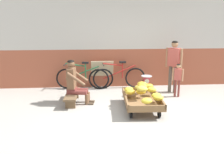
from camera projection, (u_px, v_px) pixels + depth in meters
name	position (u px, v px, depth m)	size (l,w,h in m)	color
ground_plane	(140.00, 122.00, 5.27)	(80.00, 80.00, 0.00)	#A39E93
back_wall	(125.00, 38.00, 7.73)	(16.00, 0.30, 3.09)	#A35138
banana_cart	(142.00, 100.00, 5.91)	(0.89, 1.47, 0.36)	brown
banana_pile	(144.00, 90.00, 5.91)	(0.85, 1.36, 0.26)	yellow
low_bench	(72.00, 96.00, 6.36)	(0.34, 1.11, 0.27)	brown
vendor_seated	(75.00, 82.00, 6.27)	(0.71, 0.54, 1.14)	brown
plastic_crate	(146.00, 91.00, 6.92)	(0.36, 0.28, 0.30)	gold
weighing_scale	(146.00, 81.00, 6.85)	(0.30, 0.30, 0.29)	#28282D
bicycle_near_left	(82.00, 78.00, 7.57)	(1.65, 0.48, 0.86)	black
bicycle_far_left	(119.00, 77.00, 7.66)	(1.66, 0.48, 0.86)	black
sign_board	(102.00, 74.00, 7.79)	(0.70, 0.30, 0.86)	#C6B289
customer_adult	(174.00, 61.00, 7.07)	(0.41, 0.35, 1.53)	brown
customer_child	(178.00, 77.00, 6.77)	(0.28, 0.18, 0.94)	brown
shopping_bag	(153.00, 97.00, 6.50)	(0.18, 0.12, 0.24)	#D13D4C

